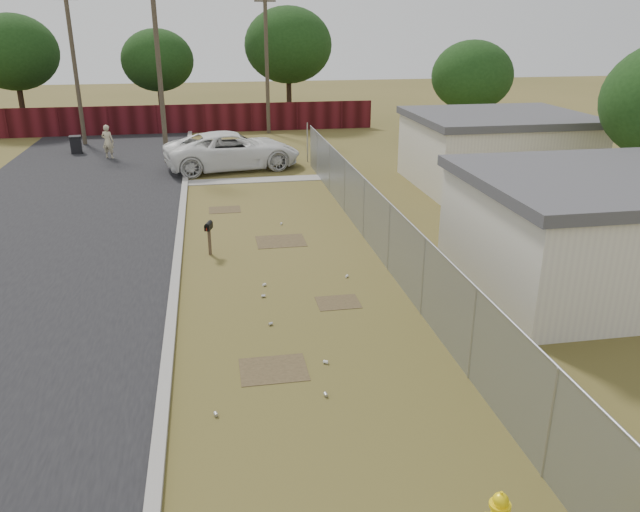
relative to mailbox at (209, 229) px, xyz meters
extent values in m
plane|color=brown|center=(2.01, -2.15, -0.84)|extent=(120.00, 120.00, 0.00)
cube|color=black|center=(-5.49, 5.85, -0.83)|extent=(9.00, 60.00, 0.02)
cube|color=#A4A099|center=(-0.99, 5.85, -0.78)|extent=(0.25, 60.00, 0.12)
cube|color=#A4A099|center=(2.01, 9.35, -0.83)|extent=(6.20, 1.00, 0.03)
cylinder|color=#919299|center=(5.11, -11.15, 0.16)|extent=(0.06, 0.06, 2.00)
cylinder|color=#919299|center=(5.11, -8.15, 0.16)|extent=(0.06, 0.06, 2.00)
cylinder|color=#919299|center=(5.11, -5.15, 0.16)|extent=(0.06, 0.06, 2.00)
cylinder|color=#919299|center=(5.11, -2.15, 0.16)|extent=(0.06, 0.06, 2.00)
cylinder|color=#919299|center=(5.11, 0.85, 0.16)|extent=(0.06, 0.06, 2.00)
cylinder|color=#919299|center=(5.11, 3.85, 0.16)|extent=(0.06, 0.06, 2.00)
cylinder|color=#919299|center=(5.11, 6.85, 0.16)|extent=(0.06, 0.06, 2.00)
cylinder|color=#919299|center=(5.11, 9.85, 0.16)|extent=(0.06, 0.06, 2.00)
cylinder|color=#919299|center=(5.11, 12.85, 0.16)|extent=(0.06, 0.06, 2.00)
cylinder|color=#919299|center=(5.11, -1.15, 1.16)|extent=(0.04, 26.00, 0.04)
cube|color=gray|center=(5.11, -1.15, 0.16)|extent=(0.01, 26.00, 2.00)
cube|color=black|center=(5.17, -1.15, -0.54)|extent=(0.03, 26.00, 0.60)
cube|color=#4E1017|center=(-3.99, 22.85, 0.06)|extent=(30.00, 0.12, 1.80)
cylinder|color=brown|center=(-1.99, 13.85, 3.66)|extent=(0.24, 0.24, 9.00)
cylinder|color=brown|center=(-6.99, 19.85, 3.66)|extent=(0.24, 0.24, 9.00)
cylinder|color=brown|center=(4.01, 21.85, 3.66)|extent=(0.24, 0.24, 9.00)
cube|color=brown|center=(4.01, 21.85, 7.06)|extent=(1.30, 0.10, 0.10)
cube|color=beige|center=(11.01, -4.15, 0.56)|extent=(8.00, 6.00, 2.80)
cube|color=#47474C|center=(11.01, -4.15, 2.11)|extent=(8.32, 6.24, 0.30)
cube|color=beige|center=(12.51, 6.85, 0.56)|extent=(7.00, 6.00, 2.80)
cube|color=#47474C|center=(12.51, 6.85, 2.11)|extent=(7.28, 6.24, 0.30)
cylinder|color=#332217|center=(-11.99, 26.85, 0.81)|extent=(0.36, 0.36, 3.30)
ellipsoid|color=black|center=(-11.99, 26.85, 4.03)|extent=(5.70, 5.70, 4.84)
cylinder|color=#332217|center=(-2.99, 27.85, 0.59)|extent=(0.36, 0.36, 2.86)
ellipsoid|color=black|center=(-2.99, 27.85, 3.38)|extent=(4.94, 4.94, 4.20)
cylinder|color=#332217|center=(6.01, 26.85, 0.92)|extent=(0.36, 0.36, 3.52)
ellipsoid|color=black|center=(6.01, 26.85, 4.36)|extent=(6.08, 6.08, 5.17)
cylinder|color=#332217|center=(15.01, 15.85, 0.48)|extent=(0.36, 0.36, 2.64)
ellipsoid|color=black|center=(15.01, 15.85, 3.06)|extent=(4.56, 4.56, 3.88)
cylinder|color=yellow|center=(3.81, -12.23, -0.24)|extent=(0.38, 0.38, 0.05)
sphere|color=yellow|center=(3.81, -12.23, -0.16)|extent=(0.28, 0.28, 0.22)
cylinder|color=yellow|center=(3.81, -12.23, -0.04)|extent=(0.05, 0.05, 0.06)
cube|color=brown|center=(0.00, 0.00, -0.40)|extent=(0.10, 0.10, 0.88)
cube|color=black|center=(0.00, 0.00, 0.06)|extent=(0.27, 0.45, 0.16)
cylinder|color=black|center=(0.00, 0.00, 0.14)|extent=(0.27, 0.45, 0.16)
cube|color=#A81B0C|center=(-0.06, -0.22, 0.06)|extent=(0.03, 0.04, 0.09)
imported|color=white|center=(1.28, 11.92, 0.06)|extent=(6.95, 4.14, 1.81)
imported|color=beige|center=(-5.04, 15.55, 0.04)|extent=(0.74, 0.60, 1.76)
cube|color=black|center=(-6.98, 17.22, -0.40)|extent=(0.63, 0.63, 0.89)
cube|color=black|center=(-6.98, 17.22, 0.07)|extent=(0.69, 0.69, 0.07)
cylinder|color=black|center=(-6.67, 16.98, -0.75)|extent=(0.07, 0.19, 0.19)
cylinder|color=silver|center=(2.33, -7.10, -0.80)|extent=(0.12, 0.11, 0.07)
cylinder|color=silver|center=(1.36, -5.12, -0.80)|extent=(0.12, 0.11, 0.07)
cylinder|color=silver|center=(3.79, -2.55, -0.80)|extent=(0.12, 0.12, 0.07)
cylinder|color=silver|center=(-0.01, -8.59, -0.80)|extent=(0.09, 0.11, 0.07)
cylinder|color=silver|center=(2.53, 2.63, -0.80)|extent=(0.11, 0.12, 0.07)
cylinder|color=silver|center=(1.33, -3.49, -0.80)|extent=(0.10, 0.07, 0.07)
cylinder|color=silver|center=(2.11, -8.31, -0.80)|extent=(0.08, 0.11, 0.07)
cylinder|color=silver|center=(1.43, -2.75, -0.80)|extent=(0.12, 0.11, 0.07)
camera|label=1|loc=(0.18, -18.49, 6.02)|focal=35.00mm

